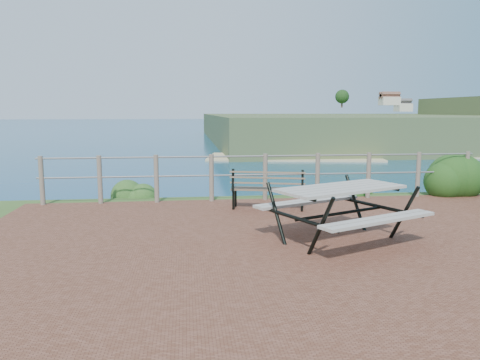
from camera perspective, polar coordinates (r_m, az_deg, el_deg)
name	(u,v)px	position (r m, az deg, el deg)	size (l,w,h in m)	color
ground	(304,244)	(6.92, 7.75, -7.79)	(10.00, 7.00, 0.12)	brown
ocean	(189,115)	(206.45, -6.18, 7.86)	(1200.00, 1200.00, 0.00)	#145E7B
safety_railing	(265,174)	(10.01, 3.09, 0.68)	(9.40, 0.10, 1.00)	#6B5B4C
picnic_table	(340,208)	(7.01, 12.12, -3.35)	(2.07, 1.53, 0.81)	#9E978D
park_bench	(268,183)	(9.10, 3.45, -0.36)	(1.47, 0.70, 0.81)	brown
shrub_right_edge	(461,197)	(11.66, 25.34, -1.88)	(1.19, 1.19, 1.70)	#184615
shrub_lip_west	(136,197)	(10.84, -12.57, -1.99)	(0.78, 0.78, 0.52)	#2A4D1C
shrub_lip_east	(353,193)	(11.38, 13.60, -1.53)	(0.80, 0.80, 0.55)	#184615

